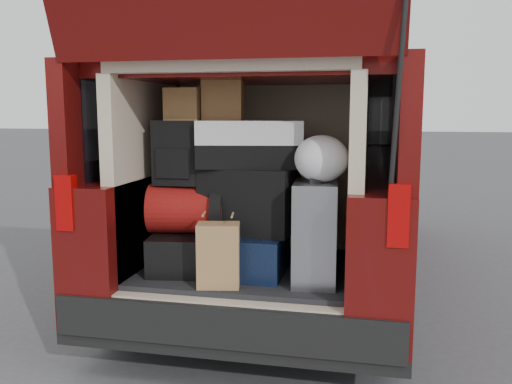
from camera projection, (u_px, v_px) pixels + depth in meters
ground at (238, 369)px, 3.18m from camera, size 80.00×80.00×0.00m
minivan at (288, 178)px, 4.84m from camera, size 1.90×5.35×2.77m
load_floor at (249, 308)px, 3.41m from camera, size 1.24×1.05×0.55m
black_hardshell at (189, 249)px, 3.33m from camera, size 0.49×0.62×0.23m
navy_hardshell at (249, 251)px, 3.25m from camera, size 0.45×0.55×0.24m
silver_roller at (315, 232)px, 3.02m from camera, size 0.26×0.39×0.57m
kraft_bag at (218, 255)px, 2.95m from camera, size 0.25×0.19×0.35m
red_duffel at (187, 209)px, 3.26m from camera, size 0.49×0.36×0.29m
black_soft_case at (249, 200)px, 3.21m from camera, size 0.57×0.39×0.39m
backpack at (177, 153)px, 3.21m from camera, size 0.27×0.17×0.38m
twotone_duffel at (250, 144)px, 3.19m from camera, size 0.66×0.42×0.27m
grocery_sack_lower at (185, 104)px, 3.18m from camera, size 0.21×0.17×0.19m
grocery_sack_upper at (223, 100)px, 3.20m from camera, size 0.25×0.22×0.23m
plastic_bag_right at (321, 159)px, 2.94m from camera, size 0.30×0.28×0.26m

